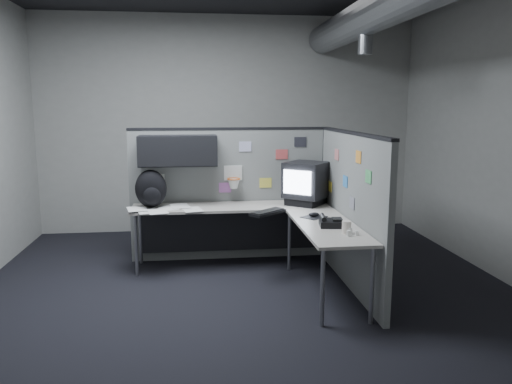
{
  "coord_description": "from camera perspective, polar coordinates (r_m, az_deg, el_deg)",
  "views": [
    {
      "loc": [
        -0.49,
        -4.75,
        1.89
      ],
      "look_at": [
        0.12,
        0.35,
        1.0
      ],
      "focal_mm": 35.0,
      "sensor_mm": 36.0,
      "label": 1
    }
  ],
  "objects": [
    {
      "name": "papers",
      "position": [
        5.71,
        -10.49,
        -1.94
      ],
      "size": [
        0.88,
        0.62,
        0.02
      ],
      "rotation": [
        0.0,
        0.0,
        0.23
      ],
      "color": "white",
      "rests_on": "desk"
    },
    {
      "name": "partition_right",
      "position": [
        5.32,
        10.69,
        -1.94
      ],
      "size": [
        0.07,
        2.23,
        1.63
      ],
      "color": "slate",
      "rests_on": "ground"
    },
    {
      "name": "cup",
      "position": [
        4.66,
        10.31,
        -3.98
      ],
      "size": [
        0.11,
        0.11,
        0.12
      ],
      "primitive_type": "cylinder",
      "rotation": [
        0.0,
        0.0,
        0.3
      ],
      "color": "silver",
      "rests_on": "desk"
    },
    {
      "name": "keyboard",
      "position": [
        5.41,
        1.36,
        -2.33
      ],
      "size": [
        0.44,
        0.42,
        0.04
      ],
      "rotation": [
        0.0,
        0.0,
        -0.05
      ],
      "color": "black",
      "rests_on": "desk"
    },
    {
      "name": "room",
      "position": [
        4.87,
        5.7,
        12.22
      ],
      "size": [
        5.62,
        5.62,
        3.22
      ],
      "color": "black",
      "rests_on": "ground"
    },
    {
      "name": "mouse",
      "position": [
        5.29,
        6.64,
        -2.69
      ],
      "size": [
        0.31,
        0.3,
        0.05
      ],
      "rotation": [
        0.0,
        0.0,
        -0.12
      ],
      "color": "black",
      "rests_on": "desk"
    },
    {
      "name": "bottles",
      "position": [
        4.63,
        10.6,
        -4.46
      ],
      "size": [
        0.13,
        0.14,
        0.07
      ],
      "rotation": [
        0.0,
        0.0,
        0.37
      ],
      "color": "silver",
      "rests_on": "desk"
    },
    {
      "name": "backpack",
      "position": [
        5.83,
        -11.91,
        0.29
      ],
      "size": [
        0.4,
        0.38,
        0.44
      ],
      "rotation": [
        0.0,
        0.0,
        -0.2
      ],
      "color": "black",
      "rests_on": "desk"
    },
    {
      "name": "partition_back",
      "position": [
        6.05,
        -4.54,
        1.33
      ],
      "size": [
        2.44,
        0.42,
        1.63
      ],
      "color": "slate",
      "rests_on": "ground"
    },
    {
      "name": "desk",
      "position": [
        5.63,
        -0.18,
        -3.25
      ],
      "size": [
        2.31,
        2.11,
        0.73
      ],
      "color": "#AFA89E",
      "rests_on": "ground"
    },
    {
      "name": "phone",
      "position": [
        4.91,
        8.46,
        -3.43
      ],
      "size": [
        0.24,
        0.26,
        0.11
      ],
      "rotation": [
        0.0,
        0.0,
        -0.32
      ],
      "color": "black",
      "rests_on": "desk"
    },
    {
      "name": "monitor",
      "position": [
        5.93,
        5.75,
        1.07
      ],
      "size": [
        0.62,
        0.62,
        0.5
      ],
      "rotation": [
        0.0,
        0.0,
        0.11
      ],
      "color": "black",
      "rests_on": "desk"
    }
  ]
}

